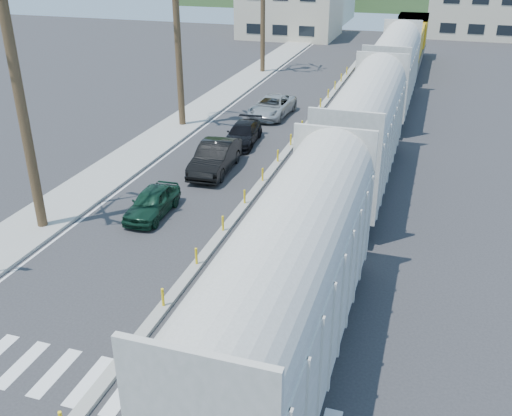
% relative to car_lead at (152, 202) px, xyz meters
% --- Properties ---
extents(ground, '(140.00, 140.00, 0.00)m').
position_rel_car_lead_xyz_m(ground, '(3.83, -8.72, -0.67)').
color(ground, '#28282B').
rests_on(ground, ground).
extents(sidewalk, '(3.00, 90.00, 0.15)m').
position_rel_car_lead_xyz_m(sidewalk, '(-4.67, 16.28, -0.59)').
color(sidewalk, gray).
rests_on(sidewalk, ground).
extents(rails, '(1.56, 100.00, 0.06)m').
position_rel_car_lead_xyz_m(rails, '(8.83, 19.28, -0.64)').
color(rails, black).
rests_on(rails, ground).
extents(median, '(0.45, 60.00, 0.85)m').
position_rel_car_lead_xyz_m(median, '(3.83, 11.24, -0.58)').
color(median, gray).
rests_on(median, ground).
extents(crosswalk, '(14.00, 2.20, 0.01)m').
position_rel_car_lead_xyz_m(crosswalk, '(3.83, -10.72, -0.66)').
color(crosswalk, silver).
rests_on(crosswalk, ground).
extents(lane_markings, '(9.42, 90.00, 0.01)m').
position_rel_car_lead_xyz_m(lane_markings, '(1.68, 16.28, -0.66)').
color(lane_markings, silver).
rests_on(lane_markings, ground).
extents(freight_train, '(3.00, 60.94, 5.85)m').
position_rel_car_lead_xyz_m(freight_train, '(8.83, 12.19, 2.24)').
color(freight_train, '#ACAA9E').
rests_on(freight_train, ground).
extents(car_lead, '(1.87, 4.04, 1.34)m').
position_rel_car_lead_xyz_m(car_lead, '(0.00, 0.00, 0.00)').
color(car_lead, '#103021').
rests_on(car_lead, ground).
extents(car_second, '(2.36, 5.28, 1.67)m').
position_rel_car_lead_xyz_m(car_second, '(0.82, 6.08, 0.17)').
color(car_second, black).
rests_on(car_second, ground).
extents(car_third, '(2.57, 4.81, 1.31)m').
position_rel_car_lead_xyz_m(car_third, '(0.75, 11.02, -0.01)').
color(car_third, black).
rests_on(car_third, ground).
extents(car_rear, '(2.99, 5.53, 1.46)m').
position_rel_car_lead_xyz_m(car_rear, '(0.81, 17.50, 0.06)').
color(car_rear, '#ACAFB1').
rests_on(car_rear, ground).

